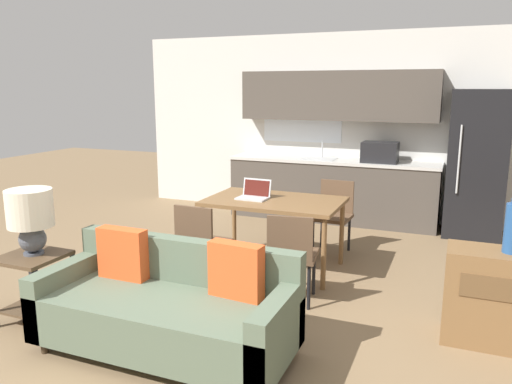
% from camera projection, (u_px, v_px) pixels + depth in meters
% --- Properties ---
extents(ground_plane, '(20.00, 20.00, 0.00)m').
position_uv_depth(ground_plane, '(182.00, 365.00, 3.50)').
color(ground_plane, '#7F6647').
extents(wall_back, '(6.40, 0.07, 2.70)m').
position_uv_depth(wall_back, '(339.00, 126.00, 7.42)').
color(wall_back, silver).
rests_on(wall_back, ground_plane).
extents(kitchen_counter, '(3.01, 0.65, 2.15)m').
position_uv_depth(kitchen_counter, '(334.00, 163.00, 7.24)').
color(kitchen_counter, '#4C443D').
rests_on(kitchen_counter, ground_plane).
extents(refrigerator, '(0.70, 0.73, 1.90)m').
position_uv_depth(refrigerator, '(476.00, 164.00, 6.43)').
color(refrigerator, black).
rests_on(refrigerator, ground_plane).
extents(dining_table, '(1.41, 0.89, 0.76)m').
position_uv_depth(dining_table, '(274.00, 206.00, 5.27)').
color(dining_table, brown).
rests_on(dining_table, ground_plane).
extents(couch, '(1.87, 0.80, 0.85)m').
position_uv_depth(couch, '(170.00, 307.00, 3.65)').
color(couch, '#3D2D1E').
rests_on(couch, ground_plane).
extents(side_table, '(0.47, 0.47, 0.58)m').
position_uv_depth(side_table, '(34.00, 277.00, 4.10)').
color(side_table, brown).
rests_on(side_table, ground_plane).
extents(table_lamp, '(0.36, 0.36, 0.54)m').
position_uv_depth(table_lamp, '(30.00, 215.00, 4.02)').
color(table_lamp, '#4C515B').
rests_on(table_lamp, side_table).
extents(dining_chair_far_right, '(0.44, 0.44, 0.84)m').
position_uv_depth(dining_chair_far_right, '(334.00, 212.00, 5.86)').
color(dining_chair_far_right, brown).
rests_on(dining_chair_far_right, ground_plane).
extents(dining_chair_near_right, '(0.48, 0.48, 0.84)m').
position_uv_depth(dining_chair_near_right, '(292.00, 252.00, 4.43)').
color(dining_chair_near_right, brown).
rests_on(dining_chair_near_right, ground_plane).
extents(dining_chair_near_left, '(0.44, 0.44, 0.84)m').
position_uv_depth(dining_chair_near_left, '(201.00, 241.00, 4.77)').
color(dining_chair_near_left, brown).
rests_on(dining_chair_near_left, ground_plane).
extents(laptop, '(0.33, 0.27, 0.20)m').
position_uv_depth(laptop, '(254.00, 194.00, 5.31)').
color(laptop, '#B7BABC').
rests_on(laptop, dining_table).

